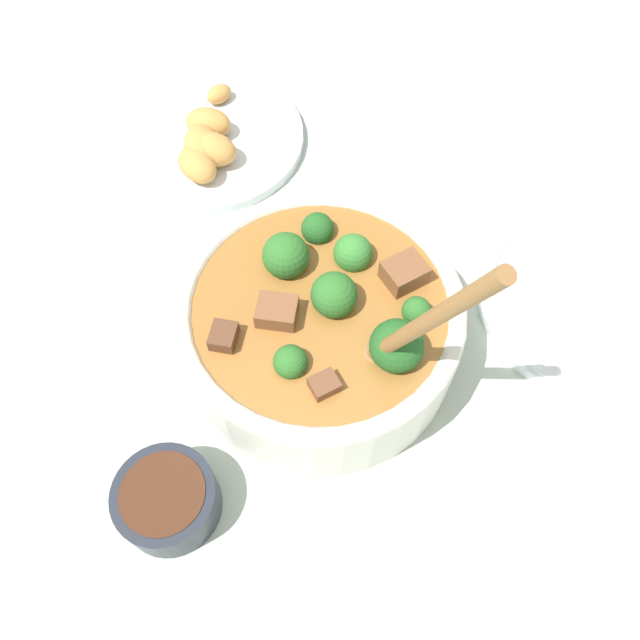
{
  "coord_description": "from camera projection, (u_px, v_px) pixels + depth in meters",
  "views": [
    {
      "loc": [
        -0.27,
        0.04,
        0.53
      ],
      "look_at": [
        0.0,
        0.0,
        0.05
      ],
      "focal_mm": 35.0,
      "sensor_mm": 36.0,
      "label": 1
    }
  ],
  "objects": [
    {
      "name": "ground_plane",
      "position": [
        320.0,
        349.0,
        0.59
      ],
      "size": [
        4.0,
        4.0,
        0.0
      ],
      "primitive_type": "plane",
      "color": "#ADBCAD"
    },
    {
      "name": "stew_bowl",
      "position": [
        321.0,
        322.0,
        0.55
      ],
      "size": [
        0.25,
        0.25,
        0.27
      ],
      "color": "white",
      "rests_on": "ground_plane"
    },
    {
      "name": "condiment_bowl",
      "position": [
        167.0,
        499.0,
        0.5
      ],
      "size": [
        0.08,
        0.08,
        0.04
      ],
      "color": "#232833",
      "rests_on": "ground_plane"
    },
    {
      "name": "empty_plate",
      "position": [
        595.0,
        299.0,
        0.61
      ],
      "size": [
        0.23,
        0.23,
        0.02
      ],
      "color": "white",
      "rests_on": "ground_plane"
    },
    {
      "name": "food_plate",
      "position": [
        207.0,
        140.0,
        0.71
      ],
      "size": [
        0.22,
        0.22,
        0.05
      ],
      "color": "white",
      "rests_on": "ground_plane"
    }
  ]
}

